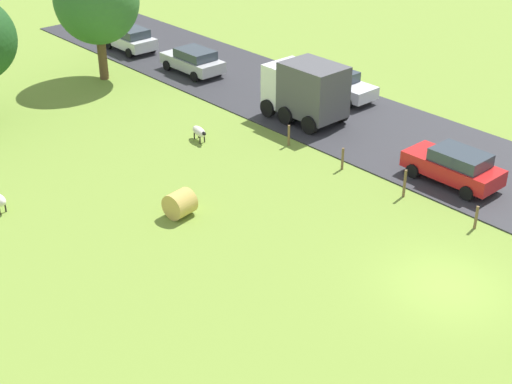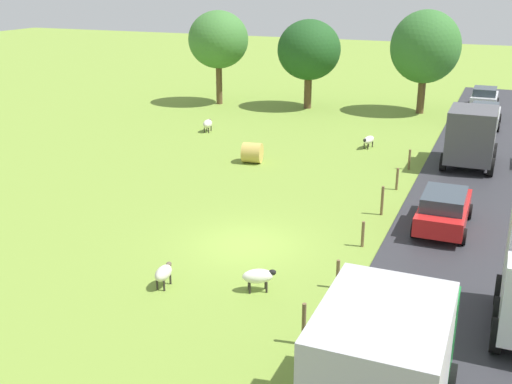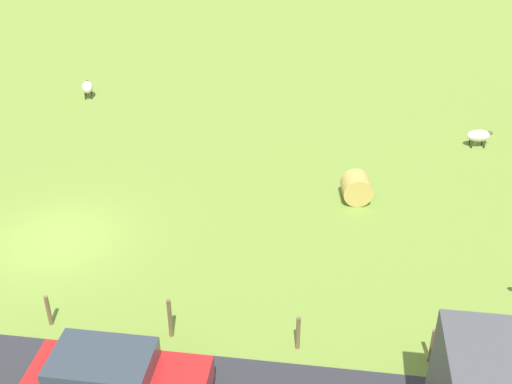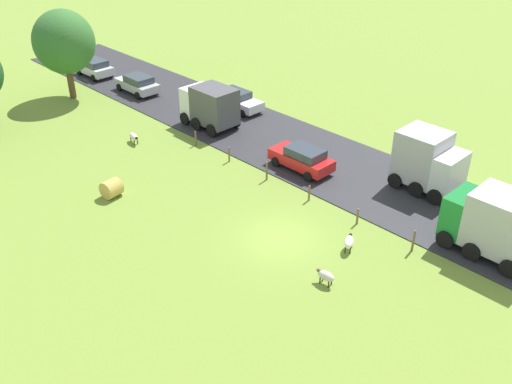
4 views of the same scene
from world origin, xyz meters
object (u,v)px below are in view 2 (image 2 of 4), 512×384
truck_2 (472,135)px  car_4 (485,114)px  car_2 (444,209)px  car_0 (484,97)px  tree_2 (425,47)px  tree_0 (218,40)px  tree_1 (309,50)px  sheep_1 (208,124)px  truck_0 (384,366)px  sheep_0 (368,140)px  hay_bale_0 (252,153)px  sheep_3 (258,276)px  sheep_4 (164,273)px

truck_2 → car_4: (0.20, 10.06, -0.90)m
car_2 → car_0: bearing=89.8°
car_0 → tree_2: bearing=-140.6°
tree_0 → tree_1: (7.08, 1.07, -0.60)m
sheep_1 → tree_1: tree_1 is taller
tree_2 → truck_2: tree_2 is taller
car_0 → truck_2: bearing=-89.4°
sheep_1 → tree_0: size_ratio=0.16×
sheep_1 → truck_2: bearing=-5.9°
tree_0 → truck_0: (19.78, -33.15, -3.12)m
car_0 → car_4: size_ratio=0.91×
sheep_1 → tree_0: (-3.37, 8.85, 4.49)m
sheep_1 → car_2: bearing=-34.8°
truck_2 → car_2: (-0.29, -9.60, -0.88)m
tree_2 → car_4: tree_2 is taller
sheep_0 → hay_bale_0: (-5.25, -5.43, 0.06)m
sheep_0 → car_4: size_ratio=0.30×
sheep_1 → truck_2: truck_2 is taller
car_0 → car_2: size_ratio=0.91×
sheep_1 → tree_0: tree_0 is taller
hay_bale_0 → tree_1: 15.93m
sheep_3 → tree_1: (-7.63, 28.91, 3.89)m
hay_bale_0 → car_4: 17.83m
sheep_3 → hay_bale_0: bearing=113.4°
tree_0 → car_0: 21.08m
hay_bale_0 → car_4: (11.31, 13.78, 0.32)m
tree_0 → car_4: tree_0 is taller
hay_bale_0 → truck_0: bearing=-59.9°
hay_bale_0 → car_0: bearing=61.7°
sheep_0 → tree_1: tree_1 is taller
sheep_0 → tree_1: bearing=125.2°
car_4 → car_2: bearing=-91.4°
hay_bale_0 → tree_2: 18.54m
sheep_0 → car_2: car_2 is taller
tree_0 → car_2: (19.66, -20.17, -4.13)m
truck_2 → car_0: truck_2 is taller
car_0 → car_2: 26.20m
sheep_1 → sheep_0: bearing=-0.0°
sheep_3 → car_0: car_0 is taller
tree_2 → car_2: tree_2 is taller
hay_bale_0 → car_2: size_ratio=0.25×
car_0 → sheep_4: bearing=-103.1°
tree_2 → car_0: bearing=39.4°
sheep_4 → tree_0: (-11.70, 28.74, 4.52)m
sheep_0 → sheep_4: size_ratio=1.28×
sheep_3 → sheep_0: bearing=91.9°
sheep_3 → tree_0: size_ratio=0.16×
sheep_1 → sheep_4: (8.33, -19.89, -0.04)m
truck_0 → hay_bale_0: bearing=120.1°
sheep_0 → truck_2: (5.86, -1.71, 1.28)m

